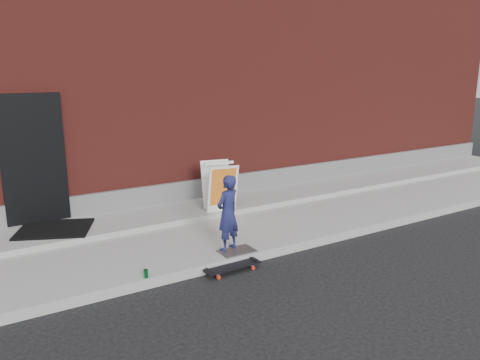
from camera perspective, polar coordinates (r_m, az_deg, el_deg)
ground at (r=7.33m, az=1.52°, el=-10.09°), size 80.00×80.00×0.00m
sidewalk at (r=8.52m, az=-3.95°, el=-6.12°), size 20.00×3.00×0.15m
apron at (r=9.25m, az=-6.52°, el=-3.75°), size 20.00×1.20×0.10m
building at (r=13.16m, az=-15.38°, el=11.21°), size 20.00×8.10×5.00m
child at (r=7.23m, az=-1.50°, el=-4.07°), size 0.51×0.42×1.21m
skateboard at (r=7.01m, az=-0.90°, el=-10.56°), size 0.86×0.24×0.10m
pizza_sign at (r=8.96m, az=-2.49°, el=-0.75°), size 0.69×0.77×0.95m
soda_can at (r=6.61m, az=-11.40°, el=-11.14°), size 0.07×0.07×0.12m
doormat at (r=8.59m, az=-21.66°, el=-5.56°), size 1.44×1.33×0.03m
utility_plate at (r=7.36m, az=-0.39°, el=-8.65°), size 0.55×0.35×0.02m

